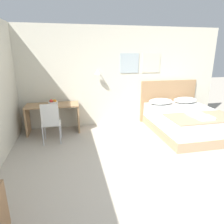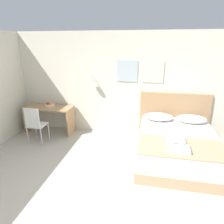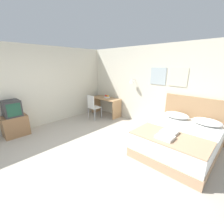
% 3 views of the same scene
% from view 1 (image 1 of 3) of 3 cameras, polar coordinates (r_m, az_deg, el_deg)
% --- Properties ---
extents(ground_plane, '(24.00, 24.00, 0.00)m').
position_cam_1_polar(ground_plane, '(3.34, 13.94, -20.32)').
color(ground_plane, '#B2A899').
extents(wall_back, '(5.95, 0.31, 2.65)m').
position_cam_1_polar(wall_back, '(5.57, 1.35, 9.96)').
color(wall_back, beige).
rests_on(wall_back, ground_plane).
extents(bed, '(1.58, 2.02, 0.59)m').
position_cam_1_polar(bed, '(5.42, 20.43, -2.63)').
color(bed, tan).
rests_on(bed, ground_plane).
extents(headboard, '(1.70, 0.06, 1.20)m').
position_cam_1_polar(headboard, '(6.19, 15.68, 3.17)').
color(headboard, '#A87F56').
rests_on(headboard, ground_plane).
extents(pillow_left, '(0.68, 0.44, 0.16)m').
position_cam_1_polar(pillow_left, '(5.75, 13.71, 2.98)').
color(pillow_left, white).
rests_on(pillow_left, bed).
extents(pillow_right, '(0.68, 0.44, 0.16)m').
position_cam_1_polar(pillow_right, '(6.11, 20.19, 3.24)').
color(pillow_right, white).
rests_on(pillow_right, bed).
extents(throw_blanket, '(1.54, 0.81, 0.02)m').
position_cam_1_polar(throw_blanket, '(4.87, 24.41, -1.40)').
color(throw_blanket, tan).
rests_on(throw_blanket, bed).
extents(folded_towel_near_foot, '(0.32, 0.34, 0.06)m').
position_cam_1_polar(folded_towel_near_foot, '(4.92, 22.72, -0.51)').
color(folded_towel_near_foot, white).
rests_on(folded_towel_near_foot, throw_blanket).
extents(folded_towel_mid_bed, '(0.34, 0.27, 0.06)m').
position_cam_1_polar(folded_towel_mid_bed, '(4.72, 24.97, -1.47)').
color(folded_towel_mid_bed, white).
rests_on(folded_towel_mid_bed, throw_blanket).
extents(desk, '(1.29, 0.54, 0.73)m').
position_cam_1_polar(desk, '(5.26, -16.51, -0.15)').
color(desk, '#A87F56').
rests_on(desk, ground_plane).
extents(desk_chair, '(0.40, 0.40, 0.94)m').
position_cam_1_polar(desk_chair, '(4.59, -17.11, -2.34)').
color(desk_chair, white).
rests_on(desk_chair, ground_plane).
extents(fruit_bowl, '(0.24, 0.24, 0.13)m').
position_cam_1_polar(fruit_bowl, '(5.25, -16.53, 2.73)').
color(fruit_bowl, silver).
rests_on(fruit_bowl, desk).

